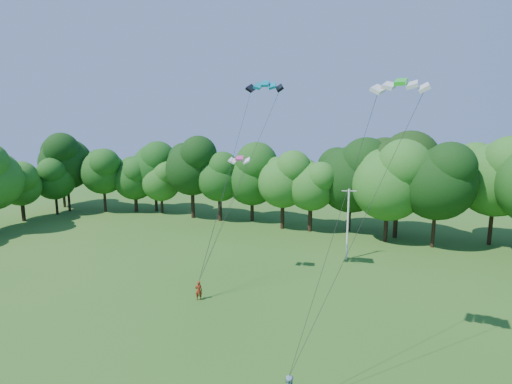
% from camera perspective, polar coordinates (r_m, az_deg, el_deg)
% --- Properties ---
extents(utility_pole, '(1.43, 0.57, 7.43)m').
position_cam_1_polar(utility_pole, '(42.20, 12.97, -4.40)').
color(utility_pole, silver).
rests_on(utility_pole, ground).
extents(kite_flyer_left, '(0.68, 0.60, 1.57)m').
position_cam_1_polar(kite_flyer_left, '(33.20, -8.19, -13.76)').
color(kite_flyer_left, maroon).
rests_on(kite_flyer_left, ground).
extents(kite_teal, '(3.15, 1.98, 0.64)m').
position_cam_1_polar(kite_teal, '(33.45, 1.34, 15.21)').
color(kite_teal, '#047990').
rests_on(kite_teal, ground).
extents(kite_green, '(2.83, 1.39, 0.49)m').
position_cam_1_polar(kite_green, '(22.18, 20.00, 14.57)').
color(kite_green, '#1FD321').
rests_on(kite_green, ground).
extents(kite_pink, '(2.02, 1.34, 0.38)m').
position_cam_1_polar(kite_pink, '(34.52, -2.36, 4.86)').
color(kite_pink, '#CE3987').
rests_on(kite_pink, ground).
extents(tree_back_west, '(8.27, 8.27, 12.03)m').
position_cam_1_polar(tree_back_west, '(65.74, -14.28, 3.79)').
color(tree_back_west, '#312313').
rests_on(tree_back_west, ground).
extents(tree_back_center, '(10.15, 10.15, 14.76)m').
position_cam_1_polar(tree_back_center, '(51.23, 19.77, 3.84)').
color(tree_back_center, '#311F13').
rests_on(tree_back_center, ground).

